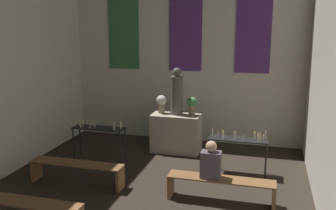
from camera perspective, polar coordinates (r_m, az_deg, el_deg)
name	(u,v)px	position (r m, az deg, el deg)	size (l,w,h in m)	color
wall_back	(186,28)	(9.96, 2.80, 11.63)	(6.39, 0.16, 5.98)	silver
altar	(176,132)	(9.38, 1.29, -4.20)	(1.20, 0.71, 0.95)	#ADA38E
statue	(177,93)	(9.14, 1.32, 1.82)	(0.30, 0.30, 1.15)	#5B5651
flower_vase_left	(161,103)	(9.29, -1.01, 0.37)	(0.25, 0.25, 0.45)	#937A5B
flower_vase_right	(192,104)	(9.11, 3.68, 0.10)	(0.25, 0.25, 0.45)	#937A5B
candle_rack_left	(99,132)	(8.91, -10.54, -4.06)	(1.23, 0.39, 0.98)	black
candle_rack_right	(238,144)	(8.08, 10.67, -5.81)	(1.23, 0.39, 0.97)	black
pew_third_left	(24,208)	(6.49, -21.08, -14.47)	(1.92, 0.36, 0.46)	brown
pew_back_left	(77,169)	(7.76, -13.74, -9.40)	(1.92, 0.36, 0.46)	brown
pew_back_right	(221,185)	(6.92, 8.04, -11.96)	(1.92, 0.36, 0.46)	brown
person_seated	(211,162)	(6.78, 6.55, -8.57)	(0.36, 0.24, 0.68)	#564C56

